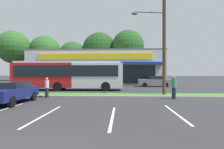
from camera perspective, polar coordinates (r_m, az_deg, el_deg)
grass_median at (r=17.76m, az=-4.56°, el=-5.70°), size 56.00×2.20×0.12m
curb_lip at (r=16.55m, az=-5.09°, el=-6.16°), size 56.00×0.24×0.12m
parking_stripe_0 at (r=12.27m, az=-28.97°, el=-8.85°), size 0.12×4.80×0.01m
parking_stripe_1 at (r=10.13m, az=-18.51°, el=-10.80°), size 0.12×4.80×0.01m
parking_stripe_2 at (r=9.26m, az=0.13°, el=-11.85°), size 0.12×4.80×0.01m
parking_stripe_3 at (r=10.50m, az=17.52°, el=-10.39°), size 0.12×4.80×0.01m
storefront_building at (r=40.03m, az=-3.77°, el=2.00°), size 23.96×13.84×6.01m
tree_far_left at (r=53.42m, az=-26.00°, el=6.93°), size 7.70×7.70×11.84m
tree_left at (r=53.11m, az=-18.35°, el=6.26°), size 7.64×7.64×11.13m
tree_mid_left at (r=50.72m, az=-11.04°, el=5.32°), size 6.67×6.67×9.57m
tree_mid at (r=50.36m, az=-3.54°, el=7.04°), size 8.33×8.33×11.86m
tree_mid_right at (r=48.12m, az=4.53°, el=8.00°), size 7.51×7.51×12.01m
utility_pole at (r=18.25m, az=14.05°, el=10.97°), size 3.11×2.39×9.91m
city_bus at (r=23.38m, az=-12.10°, el=-0.02°), size 12.27×2.95×3.25m
car_0 at (r=14.73m, az=-26.62°, el=-4.41°), size 1.98×4.60×1.38m
car_2 at (r=31.97m, az=-20.63°, el=-1.74°), size 4.40×1.94×1.40m
car_3 at (r=29.39m, az=11.94°, el=-1.82°), size 4.65×1.95×1.52m
pedestrian_near_bench at (r=16.98m, az=-17.88°, el=-3.50°), size 0.32×0.32×1.59m
pedestrian_by_pole at (r=15.97m, az=17.03°, el=-3.49°), size 0.35×0.35×1.74m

